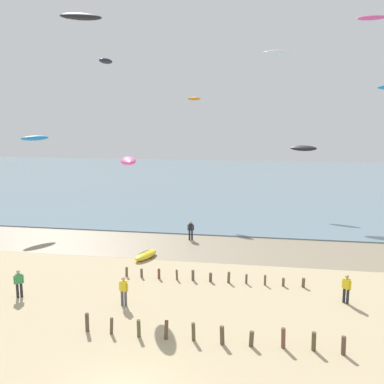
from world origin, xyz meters
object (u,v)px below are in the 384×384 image
kite_aloft_7 (106,61)px  kite_aloft_8 (276,52)px  person_mid_beach (19,283)px  kite_aloft_5 (128,161)px  person_right_flank (124,290)px  kite_aloft_11 (303,148)px  kite_aloft_9 (194,99)px  grounded_kite (146,255)px  kite_aloft_6 (35,138)px  kite_aloft_0 (371,18)px  kite_aloft_3 (81,17)px  person_left_flank (191,230)px  person_nearest_camera (346,288)px

kite_aloft_7 → kite_aloft_8: (18.53, 9.82, 1.88)m
person_mid_beach → kite_aloft_5: kite_aloft_5 is taller
person_right_flank → kite_aloft_11: size_ratio=0.56×
kite_aloft_9 → grounded_kite: bearing=117.2°
person_mid_beach → person_right_flank: bearing=-0.5°
person_mid_beach → kite_aloft_6: 21.23m
person_mid_beach → kite_aloft_0: (25.58, 30.90, 20.73)m
grounded_kite → kite_aloft_3: bearing=136.7°
kite_aloft_3 → kite_aloft_5: size_ratio=0.91×
person_left_flank → kite_aloft_5: kite_aloft_5 is taller
kite_aloft_5 → kite_aloft_6: 19.80m
person_left_flank → kite_aloft_9: (-1.92, 13.49, 11.87)m
kite_aloft_0 → kite_aloft_9: 21.70m
kite_aloft_6 → kite_aloft_7: 11.72m
person_left_flank → kite_aloft_0: kite_aloft_0 is taller
person_nearest_camera → kite_aloft_8: 36.65m
kite_aloft_5 → kite_aloft_7: size_ratio=1.04×
kite_aloft_9 → kite_aloft_11: size_ratio=0.61×
kite_aloft_11 → kite_aloft_8: bearing=-41.3°
person_nearest_camera → kite_aloft_3: kite_aloft_3 is taller
grounded_kite → kite_aloft_6: bearing=73.2°
grounded_kite → kite_aloft_0: 37.06m
kite_aloft_11 → kite_aloft_0: bearing=-132.5°
kite_aloft_5 → kite_aloft_6: (-14.17, 13.81, 0.72)m
kite_aloft_3 → kite_aloft_8: bearing=-139.4°
kite_aloft_8 → person_nearest_camera: bearing=-73.3°
person_nearest_camera → person_right_flank: bearing=-168.9°
person_right_flank → kite_aloft_7: kite_aloft_7 is taller
person_right_flank → kite_aloft_9: bearing=90.9°
person_right_flank → kite_aloft_8: bearing=75.7°
person_left_flank → grounded_kite: size_ratio=0.65×
person_nearest_camera → kite_aloft_9: (-12.99, 24.92, 11.87)m
kite_aloft_7 → kite_aloft_0: bearing=-73.6°
kite_aloft_0 → kite_aloft_11: bearing=-148.3°
kite_aloft_3 → grounded_kite: bearing=-174.7°
person_nearest_camera → kite_aloft_8: size_ratio=0.55×
kite_aloft_0 → kite_aloft_6: kite_aloft_0 is taller
kite_aloft_3 → kite_aloft_9: 21.92m
kite_aloft_8 → kite_aloft_9: kite_aloft_8 is taller
kite_aloft_8 → kite_aloft_11: bearing=-54.0°
kite_aloft_8 → kite_aloft_11: size_ratio=1.03×
person_mid_beach → kite_aloft_7: kite_aloft_7 is taller
person_mid_beach → kite_aloft_5: bearing=35.6°
kite_aloft_0 → kite_aloft_3: kite_aloft_0 is taller
person_nearest_camera → kite_aloft_5: kite_aloft_5 is taller
person_right_flank → kite_aloft_7: 30.77m
kite_aloft_8 → kite_aloft_11: kite_aloft_8 is taller
kite_aloft_8 → kite_aloft_9: bearing=-133.1°
person_mid_beach → kite_aloft_9: size_ratio=0.93×
person_right_flank → kite_aloft_5: (-0.88, 4.10, 6.98)m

